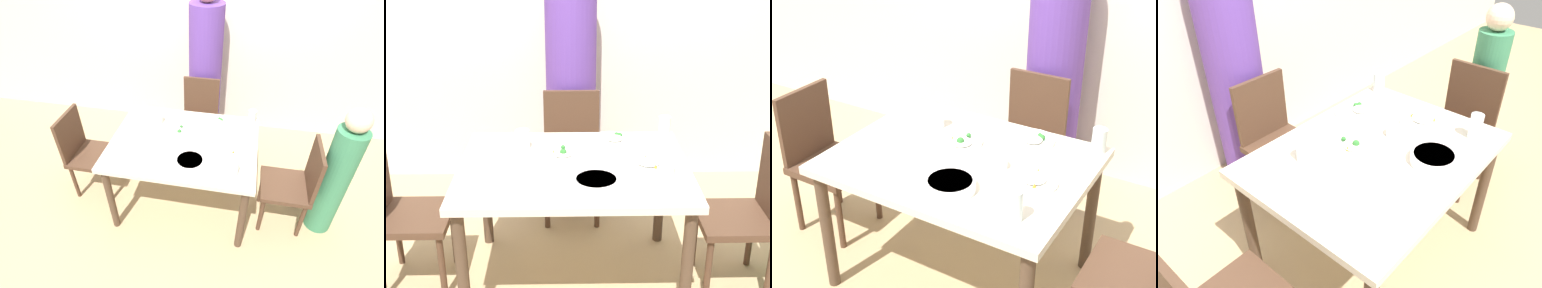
# 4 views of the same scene
# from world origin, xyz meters

# --- Properties ---
(ground_plane) EXTENTS (10.00, 10.00, 0.00)m
(ground_plane) POSITION_xyz_m (0.00, 0.00, 0.00)
(ground_plane) COLOR tan
(wall_back) EXTENTS (10.00, 0.06, 2.70)m
(wall_back) POSITION_xyz_m (0.00, 1.42, 1.35)
(wall_back) COLOR beige
(wall_back) RESTS_ON ground_plane
(dining_table) EXTENTS (1.20, 0.92, 0.72)m
(dining_table) POSITION_xyz_m (0.00, 0.00, 0.64)
(dining_table) COLOR beige
(dining_table) RESTS_ON ground_plane
(chair_adult_spot) EXTENTS (0.40, 0.40, 0.85)m
(chair_adult_spot) POSITION_xyz_m (-0.01, 0.80, 0.46)
(chair_adult_spot) COLOR #4C3323
(chair_adult_spot) RESTS_ON ground_plane
(chair_child_spot) EXTENTS (0.40, 0.40, 0.85)m
(chair_child_spot) POSITION_xyz_m (0.94, -0.04, 0.46)
(chair_child_spot) COLOR #4C3323
(chair_child_spot) RESTS_ON ground_plane
(chair_empty_left) EXTENTS (0.40, 0.40, 0.85)m
(chair_empty_left) POSITION_xyz_m (-0.94, 0.01, 0.46)
(chair_empty_left) COLOR #4C3323
(chair_empty_left) RESTS_ON ground_plane
(person_adult) EXTENTS (0.36, 0.36, 1.72)m
(person_adult) POSITION_xyz_m (-0.01, 1.15, 0.80)
(person_adult) COLOR #5B3893
(person_adult) RESTS_ON ground_plane
(person_child) EXTENTS (0.23, 0.23, 1.21)m
(person_child) POSITION_xyz_m (1.22, -0.04, 0.57)
(person_child) COLOR #387F56
(person_child) RESTS_ON ground_plane
(bowl_curry) EXTENTS (0.22, 0.22, 0.05)m
(bowl_curry) POSITION_xyz_m (0.10, -0.27, 0.75)
(bowl_curry) COLOR white
(bowl_curry) RESTS_ON dining_table
(plate_rice_adult) EXTENTS (0.25, 0.25, 0.04)m
(plate_rice_adult) POSITION_xyz_m (0.38, -0.04, 0.74)
(plate_rice_adult) COLOR white
(plate_rice_adult) RESTS_ON dining_table
(plate_rice_child) EXTENTS (0.24, 0.24, 0.06)m
(plate_rice_child) POSITION_xyz_m (-0.08, 0.11, 0.74)
(plate_rice_child) COLOR white
(plate_rice_child) RESTS_ON dining_table
(plate_noodles) EXTENTS (0.24, 0.24, 0.05)m
(plate_noodles) POSITION_xyz_m (0.22, 0.31, 0.74)
(plate_noodles) COLOR white
(plate_noodles) RESTS_ON dining_table
(bowl_rice_small) EXTENTS (0.11, 0.11, 0.05)m
(bowl_rice_small) POSITION_xyz_m (0.18, 0.01, 0.75)
(bowl_rice_small) COLOR white
(bowl_rice_small) RESTS_ON dining_table
(glass_water_tall) EXTENTS (0.08, 0.08, 0.11)m
(glass_water_tall) POSITION_xyz_m (-0.28, 0.21, 0.78)
(glass_water_tall) COLOR silver
(glass_water_tall) RESTS_ON dining_table
(glass_water_short) EXTENTS (0.07, 0.07, 0.12)m
(glass_water_short) POSITION_xyz_m (0.54, 0.39, 0.79)
(glass_water_short) COLOR silver
(glass_water_short) RESTS_ON dining_table
(glass_water_center) EXTENTS (0.07, 0.07, 0.14)m
(glass_water_center) POSITION_xyz_m (0.43, -0.32, 0.79)
(glass_water_center) COLOR silver
(glass_water_center) RESTS_ON dining_table
(napkin_folded) EXTENTS (0.14, 0.14, 0.01)m
(napkin_folded) POSITION_xyz_m (0.30, -0.25, 0.73)
(napkin_folded) COLOR white
(napkin_folded) RESTS_ON dining_table
(fork_steel) EXTENTS (0.17, 0.09, 0.01)m
(fork_steel) POSITION_xyz_m (-0.47, 0.19, 0.73)
(fork_steel) COLOR silver
(fork_steel) RESTS_ON dining_table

